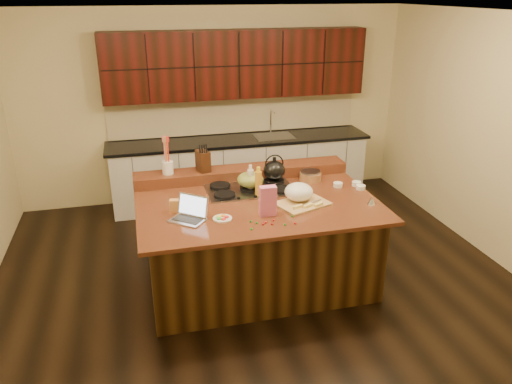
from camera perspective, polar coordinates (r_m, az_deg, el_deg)
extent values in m
cube|color=black|center=(5.45, 0.13, -10.02)|extent=(5.50, 5.00, 0.01)
cube|color=silver|center=(4.61, 0.16, 19.76)|extent=(5.50, 5.00, 0.01)
cube|color=beige|center=(7.23, -4.83, 9.77)|extent=(5.50, 0.01, 2.70)
cube|color=beige|center=(2.75, 13.47, -12.94)|extent=(5.50, 0.01, 2.70)
cube|color=beige|center=(6.13, 26.10, 5.25)|extent=(0.01, 5.00, 2.70)
cube|color=black|center=(5.23, 0.13, -5.89)|extent=(2.22, 1.42, 0.88)
cube|color=black|center=(5.03, 0.14, -1.26)|extent=(2.40, 1.60, 0.04)
cube|color=black|center=(5.63, -1.62, 2.25)|extent=(2.40, 0.30, 0.12)
cube|color=gray|center=(5.29, -0.66, 0.24)|extent=(0.92, 0.52, 0.02)
cylinder|color=black|center=(5.34, -4.12, 0.68)|extent=(0.22, 0.22, 0.03)
cylinder|color=black|center=(5.47, 2.08, 1.25)|extent=(0.22, 0.22, 0.03)
cylinder|color=black|center=(5.10, -3.60, -0.36)|extent=(0.22, 0.22, 0.03)
cylinder|color=black|center=(5.23, 2.86, 0.26)|extent=(0.22, 0.22, 0.03)
cylinder|color=black|center=(5.28, -0.66, 0.47)|extent=(0.22, 0.22, 0.03)
cube|color=silver|center=(7.22, -1.81, 2.37)|extent=(3.60, 0.62, 0.90)
cube|color=black|center=(7.07, -1.85, 5.95)|extent=(3.70, 0.66, 0.04)
cube|color=gray|center=(7.19, 2.07, 6.34)|extent=(0.55, 0.42, 0.01)
cylinder|color=gray|center=(7.31, 1.69, 8.11)|extent=(0.02, 0.02, 0.36)
cube|color=black|center=(7.00, -2.23, 14.40)|extent=(3.60, 0.34, 0.90)
cube|color=beige|center=(7.30, -2.41, 8.72)|extent=(3.60, 0.03, 0.50)
ellipsoid|color=black|center=(5.42, 2.09, 2.48)|extent=(0.25, 0.25, 0.21)
ellipsoid|color=olive|center=(5.24, -0.67, 1.43)|extent=(0.37, 0.37, 0.15)
cube|color=#B7B7BC|center=(4.64, -7.85, -3.23)|extent=(0.38, 0.36, 0.01)
cube|color=black|center=(4.63, -7.86, -3.13)|extent=(0.28, 0.26, 0.00)
cube|color=#B7B7BC|center=(4.67, -7.22, -1.51)|extent=(0.28, 0.25, 0.20)
cube|color=silver|center=(4.67, -7.26, -1.54)|extent=(0.25, 0.22, 0.17)
cylinder|color=gold|center=(5.08, 0.28, 0.91)|extent=(0.09, 0.09, 0.27)
cylinder|color=silver|center=(5.20, -0.64, 1.29)|extent=(0.07, 0.07, 0.25)
cube|color=tan|center=(4.96, 5.33, -1.33)|extent=(0.58, 0.50, 0.02)
ellipsoid|color=white|center=(4.97, 4.91, 0.02)|extent=(0.28, 0.28, 0.18)
cube|color=#EDD872|center=(4.82, 4.79, -1.69)|extent=(0.11, 0.03, 0.03)
cube|color=#EDD872|center=(4.85, 5.98, -1.56)|extent=(0.11, 0.03, 0.03)
cube|color=#EDD872|center=(4.89, 7.16, -1.44)|extent=(0.11, 0.03, 0.03)
cylinder|color=gray|center=(4.97, 6.57, -1.11)|extent=(0.19, 0.08, 0.01)
cylinder|color=white|center=(5.43, 11.87, 0.54)|extent=(0.13, 0.13, 0.04)
cylinder|color=white|center=(5.51, 11.41, 0.94)|extent=(0.12, 0.12, 0.04)
cylinder|color=white|center=(5.45, 9.34, 0.83)|extent=(0.12, 0.12, 0.04)
cylinder|color=#996B3F|center=(5.58, 6.22, 1.78)|extent=(0.25, 0.25, 0.09)
cone|color=silver|center=(5.07, 13.06, -0.99)|extent=(0.10, 0.10, 0.07)
cube|color=#D76596|center=(4.66, 1.36, -1.03)|extent=(0.16, 0.09, 0.29)
cylinder|color=white|center=(4.65, -3.86, -3.03)|extent=(0.19, 0.19, 0.01)
cube|color=#D4914A|center=(4.82, -9.27, -1.57)|extent=(0.10, 0.08, 0.13)
cylinder|color=white|center=(5.48, -10.06, 2.77)|extent=(0.14, 0.14, 0.14)
cube|color=black|center=(5.50, -6.07, 3.55)|extent=(0.15, 0.21, 0.23)
ellipsoid|color=red|center=(4.52, 0.83, -3.70)|extent=(0.02, 0.02, 0.02)
ellipsoid|color=#198C26|center=(4.68, 4.15, -2.78)|extent=(0.02, 0.02, 0.02)
ellipsoid|color=red|center=(4.55, 4.50, -3.59)|extent=(0.02, 0.02, 0.02)
ellipsoid|color=#198C26|center=(4.52, 3.31, -3.74)|extent=(0.02, 0.02, 0.02)
ellipsoid|color=red|center=(4.52, 1.84, -3.67)|extent=(0.02, 0.02, 0.02)
ellipsoid|color=#198C26|center=(4.54, 0.09, -3.55)|extent=(0.02, 0.02, 0.02)
ellipsoid|color=red|center=(4.60, 2.04, -3.24)|extent=(0.02, 0.02, 0.02)
ellipsoid|color=#198C26|center=(4.57, -0.62, -3.38)|extent=(0.02, 0.02, 0.02)
ellipsoid|color=red|center=(4.55, 1.13, -3.48)|extent=(0.02, 0.02, 0.02)
ellipsoid|color=#198C26|center=(4.43, -0.53, -4.24)|extent=(0.02, 0.02, 0.02)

